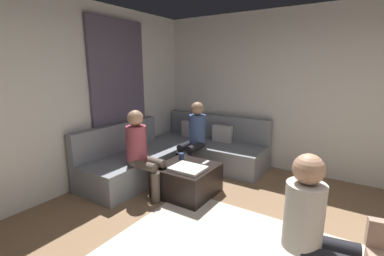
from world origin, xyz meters
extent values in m
cube|color=silver|center=(0.00, 2.94, 1.35)|extent=(6.00, 0.12, 2.70)
cube|color=silver|center=(-2.94, 0.00, 1.35)|extent=(0.12, 6.00, 2.70)
cube|color=#595166|center=(-2.84, 1.30, 1.25)|extent=(0.06, 1.10, 2.50)
cube|color=gray|center=(-1.78, 2.41, 0.21)|extent=(2.10, 0.85, 0.42)
cube|color=gray|center=(-1.78, 2.76, 0.65)|extent=(2.10, 0.14, 0.45)
cube|color=gray|center=(-2.41, 1.13, 0.21)|extent=(0.85, 1.70, 0.42)
cube|color=gray|center=(-2.76, 1.13, 0.65)|extent=(0.14, 1.70, 0.45)
cube|color=silver|center=(-2.28, 2.58, 0.54)|extent=(0.36, 0.12, 0.36)
cube|color=silver|center=(-1.58, 2.58, 0.54)|extent=(0.36, 0.12, 0.36)
cube|color=black|center=(-1.42, 1.18, 0.21)|extent=(0.76, 0.76, 0.42)
cube|color=white|center=(-1.32, 1.06, 0.44)|extent=(0.44, 0.36, 0.04)
cylinder|color=#334C72|center=(-1.64, 1.36, 0.47)|extent=(0.08, 0.08, 0.10)
cube|color=white|center=(-1.24, 1.40, 0.43)|extent=(0.05, 0.15, 0.02)
cylinder|color=black|center=(-1.69, 1.63, 0.21)|extent=(0.12, 0.12, 0.42)
cylinder|color=black|center=(-1.87, 1.63, 0.21)|extent=(0.12, 0.12, 0.42)
cylinder|color=black|center=(-1.69, 1.83, 0.48)|extent=(0.12, 0.40, 0.12)
cylinder|color=black|center=(-1.87, 1.83, 0.48)|extent=(0.12, 0.40, 0.12)
cylinder|color=#3F598C|center=(-1.78, 2.03, 0.73)|extent=(0.28, 0.28, 0.50)
sphere|color=tan|center=(-1.78, 2.03, 1.09)|extent=(0.22, 0.22, 0.22)
cylinder|color=brown|center=(-1.63, 0.92, 0.21)|extent=(0.12, 0.12, 0.42)
cylinder|color=brown|center=(-1.63, 0.74, 0.21)|extent=(0.12, 0.12, 0.42)
cylinder|color=brown|center=(-1.83, 0.92, 0.48)|extent=(0.40, 0.12, 0.12)
cylinder|color=brown|center=(-1.83, 0.74, 0.48)|extent=(0.40, 0.12, 0.12)
cylinder|color=#993F4C|center=(-2.03, 0.83, 0.73)|extent=(0.28, 0.28, 0.50)
sphere|color=tan|center=(-2.03, 0.83, 1.09)|extent=(0.22, 0.22, 0.22)
cylinder|color=black|center=(0.46, 0.30, 0.46)|extent=(0.41, 0.19, 0.12)
cylinder|color=beige|center=(0.28, 0.18, 0.71)|extent=(0.28, 0.28, 0.50)
sphere|color=tan|center=(0.28, 0.18, 1.07)|extent=(0.22, 0.22, 0.22)
camera|label=1|loc=(0.56, -1.74, 1.76)|focal=25.02mm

